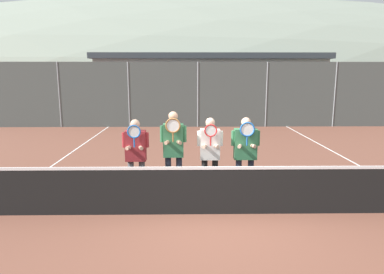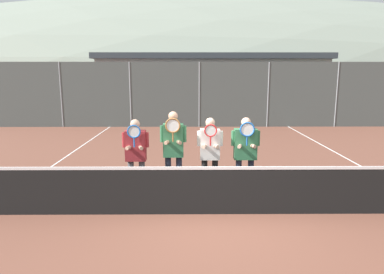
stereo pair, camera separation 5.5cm
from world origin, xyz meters
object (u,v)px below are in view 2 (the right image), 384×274
(player_leftmost, at_px, (136,152))
(car_far_left, at_px, (75,104))
(player_center_left, at_px, (173,147))
(player_rightmost, at_px, (245,150))
(car_center, at_px, (261,105))
(car_left_of_center, at_px, (167,104))
(car_right_of_center, at_px, (359,105))
(player_center_right, at_px, (210,151))

(player_leftmost, height_order, car_far_left, car_far_left)
(player_leftmost, xyz_separation_m, player_center_left, (0.80, 0.03, 0.09))
(player_rightmost, bearing_deg, player_leftmost, -178.86)
(player_rightmost, bearing_deg, car_center, 76.89)
(player_rightmost, bearing_deg, player_center_left, -179.52)
(player_center_left, bearing_deg, car_center, 70.34)
(player_rightmost, height_order, car_left_of_center, car_left_of_center)
(player_center_left, xyz_separation_m, car_far_left, (-6.13, 12.28, -0.15))
(player_leftmost, bearing_deg, car_right_of_center, 48.69)
(player_leftmost, height_order, car_left_of_center, car_left_of_center)
(car_right_of_center, bearing_deg, player_center_left, -129.22)
(car_far_left, relative_size, car_center, 0.92)
(player_leftmost, distance_m, car_far_left, 13.42)
(player_center_right, distance_m, car_right_of_center, 15.36)
(player_center_right, relative_size, car_center, 0.37)
(player_leftmost, xyz_separation_m, car_left_of_center, (-0.15, 12.82, -0.11))
(player_center_left, bearing_deg, car_left_of_center, 94.23)
(player_center_right, distance_m, car_left_of_center, 12.89)
(player_center_right, bearing_deg, car_center, 73.60)
(player_center_left, distance_m, car_center, 13.17)
(car_far_left, distance_m, car_center, 10.56)
(player_rightmost, xyz_separation_m, car_far_left, (-7.68, 12.27, -0.09))
(player_center_left, xyz_separation_m, player_rightmost, (1.55, 0.01, -0.06))
(player_center_left, height_order, player_center_right, player_center_left)
(player_leftmost, distance_m, player_center_left, 0.81)
(car_far_left, relative_size, car_right_of_center, 0.93)
(player_rightmost, xyz_separation_m, car_center, (2.89, 12.39, -0.18))
(player_center_left, height_order, car_far_left, player_center_left)
(player_center_right, xyz_separation_m, car_far_left, (-6.92, 12.27, -0.07))
(player_center_left, bearing_deg, player_rightmost, 0.48)
(player_center_left, bearing_deg, player_leftmost, -177.60)
(player_center_left, bearing_deg, player_center_right, 1.19)
(car_center, distance_m, car_right_of_center, 5.60)
(player_center_right, bearing_deg, car_far_left, 119.42)
(player_center_right, height_order, car_right_of_center, player_center_right)
(player_center_right, relative_size, player_rightmost, 1.00)
(player_center_left, xyz_separation_m, player_center_right, (0.78, 0.02, -0.09))
(car_right_of_center, bearing_deg, player_leftmost, -131.31)
(car_far_left, bearing_deg, car_left_of_center, 5.51)
(car_far_left, height_order, car_left_of_center, car_far_left)
(player_center_right, bearing_deg, car_left_of_center, 97.72)
(player_leftmost, relative_size, car_far_left, 0.39)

